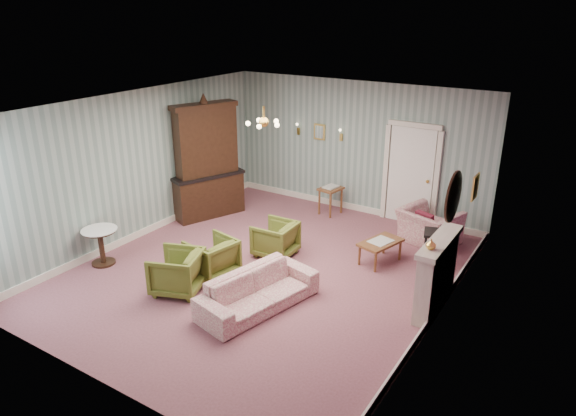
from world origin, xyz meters
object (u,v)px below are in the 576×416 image
Objects in this scene: wingback_chair at (430,221)px; side_table_black at (435,249)px; coffee_table at (380,252)px; pedestal_table at (101,246)px; olive_chair_a at (177,270)px; fireplace at (437,274)px; sofa_chintz at (258,285)px; olive_chair_c at (275,237)px; olive_chair_b at (212,255)px; dresser at (206,158)px.

side_table_black is (0.41, -0.90, -0.13)m from wingback_chair.
pedestal_table is (-4.20, -2.72, 0.13)m from coffee_table.
side_table_black is at bearing 31.66° from pedestal_table.
olive_chair_a is 0.55× the size of fireplace.
pedestal_table is at bearing 108.63° from sofa_chintz.
olive_chair_c is at bearing 38.80° from pedestal_table.
coffee_table is at bearing 143.24° from fireplace.
wingback_chair is (2.23, 2.07, 0.10)m from olive_chair_c.
side_table_black is (3.25, 3.12, -0.06)m from olive_chair_a.
wingback_chair is at bearing 151.52° from olive_chair_b.
dresser is (-1.73, 2.83, 0.93)m from olive_chair_a.
pedestal_table is at bearing -148.34° from side_table_black.
olive_chair_a is 3.61m from coffee_table.
olive_chair_c is 3.04m from wingback_chair.
sofa_chintz is 3.38m from side_table_black.
fireplace is (3.56, 1.02, 0.21)m from olive_chair_b.
coffee_table is 0.97m from side_table_black.
olive_chair_b is 1.15× the size of side_table_black.
wingback_chair is 0.40× the size of dresser.
fireplace is (3.69, 1.74, 0.19)m from olive_chair_a.
olive_chair_b is at bearing 20.55° from pedestal_table.
wingback_chair is 1.61× the size of side_table_black.
pedestal_table is (-5.51, -1.75, -0.24)m from fireplace.
dresser is 5.09m from side_table_black.
sofa_chintz is 3.99m from wingback_chair.
olive_chair_c is at bearing -156.60° from coffee_table.
olive_chair_c is at bearing -156.06° from side_table_black.
fireplace is at bearing 94.78° from olive_chair_a.
olive_chair_b is at bearing -138.54° from coffee_table.
olive_chair_c is 0.69× the size of wingback_chair.
olive_chair_a is 4.92m from wingback_chair.
sofa_chintz is (1.27, -0.42, 0.01)m from olive_chair_b.
olive_chair_b is 2.96m from dresser.
fireplace reaches higher than olive_chair_c.
olive_chair_a is 0.93× the size of coffee_table.
wingback_chair is 2.43m from fireplace.
dresser is 4.04× the size of side_table_black.
olive_chair_a reaches higher than olive_chair_b.
wingback_chair is 1.27× the size of coffee_table.
dresser reaches higher than coffee_table.
dresser is (-3.12, 2.53, 0.94)m from sofa_chintz.
wingback_chair reaches higher than coffee_table.
dresser is 3.19× the size of coffee_table.
pedestal_table is at bearing -58.38° from olive_chair_b.
dresser is at bearing 178.40° from coffee_table.
wingback_chair is at bearing 70.34° from coffee_table.
wingback_chair is (2.84, 4.02, 0.07)m from olive_chair_a.
wingback_chair reaches higher than side_table_black.
olive_chair_b is 0.28× the size of dresser.
olive_chair_b reaches higher than olive_chair_c.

